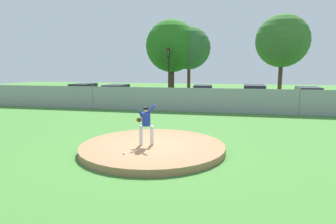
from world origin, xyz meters
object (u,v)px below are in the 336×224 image
(pitcher_youth, at_px, (146,122))
(parked_car_silver, at_px, (308,97))
(baseball, at_px, (124,153))
(parked_car_navy, at_px, (84,93))
(traffic_light_near, at_px, (169,64))
(parked_car_burgundy, at_px, (116,94))
(traffic_cone_orange, at_px, (167,104))
(parked_car_white, at_px, (203,95))
(parked_car_slate, at_px, (254,96))

(pitcher_youth, xyz_separation_m, parked_car_silver, (9.33, 14.68, -0.37))
(parked_car_silver, bearing_deg, baseball, -121.39)
(parked_car_navy, xyz_separation_m, traffic_light_near, (7.27, 4.39, 2.69))
(traffic_light_near, bearing_deg, pitcher_youth, -80.74)
(parked_car_navy, height_order, parked_car_silver, parked_car_navy)
(baseball, bearing_deg, traffic_light_near, 97.50)
(parked_car_silver, bearing_deg, parked_car_burgundy, -178.96)
(traffic_cone_orange, bearing_deg, parked_car_white, 46.34)
(pitcher_youth, height_order, parked_car_silver, pitcher_youth)
(parked_car_navy, distance_m, traffic_light_near, 8.91)
(parked_car_navy, height_order, traffic_cone_orange, parked_car_navy)
(traffic_cone_orange, bearing_deg, parked_car_silver, 13.49)
(pitcher_youth, xyz_separation_m, baseball, (-0.42, -1.30, -0.87))
(parked_car_burgundy, height_order, traffic_light_near, traffic_light_near)
(traffic_cone_orange, bearing_deg, baseball, -84.09)
(parked_car_burgundy, bearing_deg, traffic_light_near, 48.32)
(pitcher_youth, bearing_deg, baseball, -107.87)
(pitcher_youth, relative_size, parked_car_navy, 0.34)
(parked_car_navy, bearing_deg, parked_car_slate, 0.48)
(pitcher_youth, height_order, parked_car_white, pitcher_youth)
(traffic_cone_orange, height_order, traffic_light_near, traffic_light_near)
(parked_car_slate, xyz_separation_m, parked_car_white, (-4.28, 0.19, -0.04))
(parked_car_white, bearing_deg, baseball, -94.48)
(parked_car_white, height_order, parked_car_silver, parked_car_white)
(baseball, distance_m, parked_car_slate, 16.84)
(baseball, xyz_separation_m, traffic_light_near, (-2.65, 20.15, 3.21))
(parked_car_slate, bearing_deg, parked_car_white, 177.48)
(parked_car_white, height_order, parked_car_burgundy, parked_car_white)
(parked_car_slate, height_order, parked_car_silver, parked_car_slate)
(baseball, bearing_deg, parked_car_slate, 70.78)
(pitcher_youth, relative_size, parked_car_silver, 0.33)
(baseball, relative_size, parked_car_navy, 0.02)
(parked_car_slate, relative_size, traffic_light_near, 0.95)
(parked_car_white, bearing_deg, traffic_cone_orange, -133.66)
(parked_car_slate, height_order, parked_car_burgundy, parked_car_slate)
(parked_car_slate, xyz_separation_m, parked_car_burgundy, (-12.16, -0.20, -0.04))
(parked_car_slate, relative_size, parked_car_burgundy, 1.02)
(parked_car_silver, relative_size, traffic_light_near, 0.94)
(pitcher_youth, distance_m, parked_car_burgundy, 16.02)
(parked_car_navy, relative_size, parked_car_silver, 0.98)
(baseball, bearing_deg, parked_car_white, 85.52)
(baseball, bearing_deg, parked_car_navy, 122.20)
(parked_car_burgundy, xyz_separation_m, traffic_cone_orange, (5.25, -2.37, -0.53))
(parked_car_silver, bearing_deg, parked_car_white, 179.37)
(pitcher_youth, height_order, parked_car_slate, pitcher_youth)
(baseball, xyz_separation_m, parked_car_silver, (9.75, 15.98, 0.50))
(parked_car_silver, distance_m, traffic_cone_orange, 11.46)
(parked_car_white, height_order, traffic_light_near, traffic_light_near)
(traffic_light_near, bearing_deg, baseball, -82.50)
(parked_car_slate, xyz_separation_m, traffic_cone_orange, (-6.92, -2.57, -0.57))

